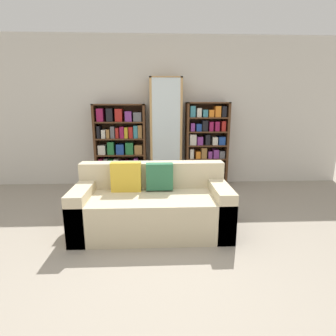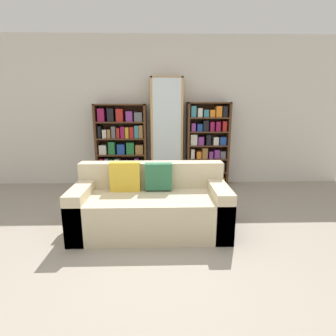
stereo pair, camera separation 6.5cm
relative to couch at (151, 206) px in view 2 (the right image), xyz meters
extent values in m
plane|color=gray|center=(0.06, -0.71, -0.30)|extent=(16.00, 16.00, 0.00)
cube|color=beige|center=(0.06, 2.02, 1.05)|extent=(7.15, 0.06, 2.70)
cube|color=beige|center=(0.00, -0.04, -0.07)|extent=(1.80, 0.82, 0.46)
cube|color=beige|center=(0.00, 0.27, 0.32)|extent=(1.80, 0.20, 0.32)
cube|color=beige|center=(-0.80, -0.04, -0.01)|extent=(0.20, 0.82, 0.58)
cube|color=beige|center=(0.81, -0.04, -0.01)|extent=(0.20, 0.82, 0.58)
cube|color=gold|center=(-0.31, 0.11, 0.34)|extent=(0.36, 0.12, 0.36)
cube|color=#2D6B47|center=(0.09, 0.11, 0.34)|extent=(0.32, 0.12, 0.32)
cube|color=#4C2D19|center=(-1.03, 1.81, 0.46)|extent=(0.04, 0.32, 1.51)
cube|color=#4C2D19|center=(-0.16, 1.81, 0.46)|extent=(0.04, 0.32, 1.51)
cube|color=#4C2D19|center=(-0.59, 1.81, 1.20)|extent=(0.91, 0.32, 0.02)
cube|color=#4C2D19|center=(-0.59, 1.81, -0.29)|extent=(0.91, 0.32, 0.02)
cube|color=#4C2D19|center=(-0.59, 1.96, 0.46)|extent=(0.91, 0.01, 1.51)
cube|color=#4C2D19|center=(-0.59, 1.81, 0.02)|extent=(0.83, 0.32, 0.02)
cube|color=#4C2D19|center=(-0.59, 1.81, 0.31)|extent=(0.83, 0.32, 0.02)
cube|color=#4C2D19|center=(-0.59, 1.81, 0.60)|extent=(0.83, 0.32, 0.02)
cube|color=#4C2D19|center=(-0.59, 1.81, 0.89)|extent=(0.83, 0.32, 0.02)
cube|color=black|center=(-0.96, 1.80, -0.18)|extent=(0.08, 0.24, 0.18)
cube|color=beige|center=(-0.86, 1.80, -0.18)|extent=(0.08, 0.24, 0.18)
cube|color=black|center=(-0.78, 1.80, -0.18)|extent=(0.07, 0.24, 0.19)
cube|color=#8E1947|center=(-0.69, 1.80, -0.19)|extent=(0.06, 0.24, 0.18)
cube|color=#237038|center=(-0.60, 1.80, -0.17)|extent=(0.06, 0.24, 0.21)
cube|color=olive|center=(-0.50, 1.80, -0.16)|extent=(0.06, 0.24, 0.23)
cube|color=teal|center=(-0.41, 1.80, -0.19)|extent=(0.06, 0.24, 0.16)
cube|color=#1E4293|center=(-0.33, 1.80, -0.18)|extent=(0.07, 0.24, 0.19)
cube|color=orange|center=(-0.23, 1.80, -0.18)|extent=(0.08, 0.24, 0.18)
cube|color=#8E1947|center=(-0.96, 1.80, 0.14)|extent=(0.07, 0.24, 0.21)
cube|color=#5B5B60|center=(-0.86, 1.80, 0.14)|extent=(0.07, 0.24, 0.21)
cube|color=#237038|center=(-0.78, 1.80, 0.13)|extent=(0.06, 0.24, 0.20)
cube|color=beige|center=(-0.68, 1.80, 0.13)|extent=(0.08, 0.24, 0.20)
cube|color=#7A3384|center=(-0.59, 1.80, 0.11)|extent=(0.05, 0.24, 0.17)
cube|color=#8E1947|center=(-0.50, 1.80, 0.12)|extent=(0.06, 0.24, 0.18)
cube|color=black|center=(-0.42, 1.80, 0.12)|extent=(0.07, 0.24, 0.18)
cube|color=#7A3384|center=(-0.32, 1.80, 0.14)|extent=(0.07, 0.24, 0.21)
cube|color=beige|center=(-0.23, 1.80, 0.11)|extent=(0.08, 0.24, 0.16)
cube|color=beige|center=(-0.92, 1.80, 0.41)|extent=(0.13, 0.24, 0.17)
cube|color=#237038|center=(-0.76, 1.80, 0.44)|extent=(0.11, 0.24, 0.23)
cube|color=#1E4293|center=(-0.60, 1.80, 0.41)|extent=(0.13, 0.24, 0.18)
cube|color=#237038|center=(-0.43, 1.80, 0.43)|extent=(0.14, 0.24, 0.21)
cube|color=olive|center=(-0.27, 1.80, 0.41)|extent=(0.14, 0.24, 0.17)
cube|color=black|center=(-0.96, 1.80, 0.72)|extent=(0.05, 0.24, 0.21)
cube|color=beige|center=(-0.88, 1.80, 0.69)|extent=(0.07, 0.24, 0.15)
cube|color=olive|center=(-0.80, 1.80, 0.69)|extent=(0.06, 0.24, 0.16)
cube|color=#5B5B60|center=(-0.72, 1.80, 0.72)|extent=(0.07, 0.24, 0.21)
cube|color=#AD231E|center=(-0.64, 1.80, 0.71)|extent=(0.05, 0.24, 0.18)
cube|color=#8E1947|center=(-0.55, 1.80, 0.72)|extent=(0.07, 0.24, 0.20)
cube|color=gold|center=(-0.48, 1.80, 0.71)|extent=(0.06, 0.24, 0.19)
cube|color=#AD231E|center=(-0.39, 1.80, 0.71)|extent=(0.07, 0.24, 0.20)
cube|color=teal|center=(-0.31, 1.80, 0.73)|extent=(0.07, 0.24, 0.22)
cube|color=olive|center=(-0.23, 1.80, 0.73)|extent=(0.07, 0.24, 0.23)
cube|color=#8E1947|center=(-0.92, 1.80, 1.02)|extent=(0.11, 0.24, 0.22)
cube|color=black|center=(-0.75, 1.80, 1.02)|extent=(0.11, 0.24, 0.23)
cube|color=#AD231E|center=(-0.60, 1.80, 1.02)|extent=(0.12, 0.24, 0.22)
cube|color=#7A3384|center=(-0.43, 1.80, 1.00)|extent=(0.11, 0.24, 0.18)
cube|color=#5B5B60|center=(-0.27, 1.80, 0.99)|extent=(0.14, 0.24, 0.16)
cube|color=tan|center=(-0.03, 1.79, 0.68)|extent=(0.04, 0.36, 1.96)
cube|color=tan|center=(0.49, 1.79, 0.68)|extent=(0.04, 0.36, 1.96)
cube|color=tan|center=(0.23, 1.79, 1.65)|extent=(0.56, 0.36, 0.02)
cube|color=tan|center=(0.23, 1.79, -0.29)|extent=(0.56, 0.36, 0.02)
cube|color=tan|center=(0.23, 1.96, 0.68)|extent=(0.56, 0.01, 1.96)
cube|color=silver|center=(0.23, 1.61, 0.68)|extent=(0.48, 0.01, 1.93)
cube|color=tan|center=(0.23, 1.79, 0.04)|extent=(0.48, 0.32, 0.02)
cube|color=tan|center=(0.23, 1.79, 0.36)|extent=(0.48, 0.32, 0.02)
cube|color=tan|center=(0.23, 1.79, 0.68)|extent=(0.48, 0.32, 0.02)
cube|color=tan|center=(0.23, 1.79, 1.00)|extent=(0.48, 0.32, 0.02)
cube|color=tan|center=(0.23, 1.79, 1.32)|extent=(0.48, 0.32, 0.02)
cylinder|color=silver|center=(0.08, 1.80, -0.24)|extent=(0.01, 0.01, 0.06)
cone|color=silver|center=(0.08, 1.80, -0.17)|extent=(0.09, 0.09, 0.08)
cylinder|color=silver|center=(0.23, 1.80, -0.24)|extent=(0.01, 0.01, 0.06)
cone|color=silver|center=(0.23, 1.80, -0.17)|extent=(0.09, 0.09, 0.08)
cylinder|color=silver|center=(0.38, 1.77, -0.24)|extent=(0.01, 0.01, 0.06)
cone|color=silver|center=(0.38, 1.77, -0.17)|extent=(0.09, 0.09, 0.08)
cylinder|color=silver|center=(0.06, 1.79, 0.09)|extent=(0.01, 0.01, 0.07)
cone|color=silver|center=(0.06, 1.79, 0.17)|extent=(0.08, 0.08, 0.08)
cylinder|color=silver|center=(0.17, 1.79, 0.09)|extent=(0.01, 0.01, 0.07)
cone|color=silver|center=(0.17, 1.79, 0.17)|extent=(0.08, 0.08, 0.08)
cylinder|color=silver|center=(0.29, 1.80, 0.09)|extent=(0.01, 0.01, 0.07)
cone|color=silver|center=(0.29, 1.80, 0.17)|extent=(0.08, 0.08, 0.08)
cylinder|color=silver|center=(0.40, 1.79, 0.09)|extent=(0.01, 0.01, 0.07)
cone|color=silver|center=(0.40, 1.79, 0.17)|extent=(0.08, 0.08, 0.08)
cylinder|color=silver|center=(0.06, 1.77, 0.42)|extent=(0.01, 0.01, 0.09)
cone|color=silver|center=(0.06, 1.77, 0.52)|extent=(0.08, 0.08, 0.11)
cylinder|color=silver|center=(0.17, 1.79, 0.42)|extent=(0.01, 0.01, 0.09)
cone|color=silver|center=(0.17, 1.79, 0.52)|extent=(0.08, 0.08, 0.11)
cylinder|color=silver|center=(0.29, 1.80, 0.42)|extent=(0.01, 0.01, 0.09)
cone|color=silver|center=(0.29, 1.80, 0.52)|extent=(0.08, 0.08, 0.11)
cylinder|color=silver|center=(0.40, 1.79, 0.42)|extent=(0.01, 0.01, 0.09)
cone|color=silver|center=(0.40, 1.79, 0.52)|extent=(0.08, 0.08, 0.11)
cylinder|color=silver|center=(0.06, 1.80, 0.74)|extent=(0.01, 0.01, 0.08)
cone|color=silver|center=(0.06, 1.80, 0.83)|extent=(0.08, 0.08, 0.10)
cylinder|color=silver|center=(0.17, 1.78, 0.74)|extent=(0.01, 0.01, 0.08)
cone|color=silver|center=(0.17, 1.78, 0.83)|extent=(0.08, 0.08, 0.10)
cylinder|color=silver|center=(0.29, 1.80, 0.74)|extent=(0.01, 0.01, 0.08)
cone|color=silver|center=(0.29, 1.80, 0.83)|extent=(0.08, 0.08, 0.10)
cylinder|color=silver|center=(0.40, 1.78, 0.74)|extent=(0.01, 0.01, 0.08)
cone|color=silver|center=(0.40, 1.78, 0.83)|extent=(0.08, 0.08, 0.10)
cylinder|color=silver|center=(0.05, 1.80, 1.05)|extent=(0.01, 0.01, 0.09)
cone|color=silver|center=(0.05, 1.80, 1.15)|extent=(0.06, 0.06, 0.10)
cylinder|color=silver|center=(0.14, 1.78, 1.05)|extent=(0.01, 0.01, 0.09)
cone|color=silver|center=(0.14, 1.78, 1.15)|extent=(0.06, 0.06, 0.10)
cylinder|color=silver|center=(0.23, 1.78, 1.05)|extent=(0.01, 0.01, 0.09)
cone|color=silver|center=(0.23, 1.78, 1.15)|extent=(0.06, 0.06, 0.10)
cylinder|color=silver|center=(0.32, 1.81, 1.05)|extent=(0.01, 0.01, 0.09)
cone|color=silver|center=(0.32, 1.81, 1.15)|extent=(0.06, 0.06, 0.10)
cylinder|color=silver|center=(0.41, 1.77, 1.05)|extent=(0.01, 0.01, 0.09)
cone|color=silver|center=(0.41, 1.77, 1.15)|extent=(0.06, 0.06, 0.10)
cylinder|color=silver|center=(0.08, 1.79, 1.36)|extent=(0.01, 0.01, 0.07)
cone|color=silver|center=(0.08, 1.79, 1.44)|extent=(0.09, 0.09, 0.08)
cylinder|color=silver|center=(0.23, 1.80, 1.36)|extent=(0.01, 0.01, 0.07)
cone|color=silver|center=(0.23, 1.80, 1.44)|extent=(0.09, 0.09, 0.08)
cylinder|color=silver|center=(0.38, 1.80, 1.36)|extent=(0.01, 0.01, 0.07)
cone|color=silver|center=(0.38, 1.80, 1.44)|extent=(0.09, 0.09, 0.08)
cube|color=#4C2D19|center=(0.62, 1.81, 0.47)|extent=(0.04, 0.32, 1.54)
cube|color=#4C2D19|center=(1.35, 1.81, 0.47)|extent=(0.04, 0.32, 1.54)
cube|color=#4C2D19|center=(0.98, 1.81, 1.23)|extent=(0.77, 0.32, 0.02)
cube|color=#4C2D19|center=(0.98, 1.81, -0.29)|extent=(0.77, 0.32, 0.02)
cube|color=#4C2D19|center=(0.98, 1.96, 0.47)|extent=(0.77, 0.01, 1.54)
cube|color=#4C2D19|center=(0.98, 1.81, -0.02)|extent=(0.69, 0.32, 0.02)
cube|color=#4C2D19|center=(0.98, 1.81, 0.22)|extent=(0.69, 0.32, 0.02)
cube|color=#4C2D19|center=(0.98, 1.81, 0.47)|extent=(0.69, 0.32, 0.02)
cube|color=#4C2D19|center=(0.98, 1.81, 0.72)|extent=(0.69, 0.32, 0.02)
cube|color=#4C2D19|center=(0.98, 1.81, 0.97)|extent=(0.69, 0.32, 0.02)
cube|color=#AD231E|center=(0.68, 1.80, -0.18)|extent=(0.06, 0.24, 0.18)
cube|color=#7A3384|center=(0.75, 1.80, -0.20)|extent=(0.06, 0.24, 0.14)
cube|color=#237038|center=(0.81, 1.80, -0.19)|extent=(0.05, 0.24, 0.16)
cube|color=orange|center=(0.88, 1.80, -0.17)|extent=(0.04, 0.24, 0.20)
cube|color=#8E1947|center=(0.95, 1.80, -0.21)|extent=(0.06, 0.24, 0.13)
cube|color=orange|center=(1.02, 1.80, -0.19)|extent=(0.04, 0.24, 0.17)
cube|color=#5B5B60|center=(1.09, 1.80, -0.21)|extent=(0.05, 0.24, 0.13)
cube|color=orange|center=(1.15, 1.80, -0.21)|extent=(0.05, 0.24, 0.13)
cube|color=olive|center=(1.21, 1.80, -0.19)|extent=(0.05, 0.24, 0.17)
cube|color=gold|center=(1.29, 1.80, -0.20)|extent=(0.04, 0.24, 0.14)
cube|color=black|center=(0.71, 1.80, 0.08)|extent=(0.10, 0.24, 0.19)
cube|color=gold|center=(0.82, 1.80, 0.06)|extent=(0.09, 0.24, 0.15)
cube|color=#7A3384|center=(0.92, 1.80, 0.08)|extent=(0.10, 0.24, 0.19)
cube|color=black|center=(1.04, 1.80, 0.08)|extent=(0.08, 0.24, 0.18)
cube|color=beige|center=(1.15, 1.80, 0.09)|extent=(0.07, 0.24, 0.20)
cube|color=#5B5B60|center=(1.26, 1.80, 0.07)|extent=(0.07, 0.24, 0.17)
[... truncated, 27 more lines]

